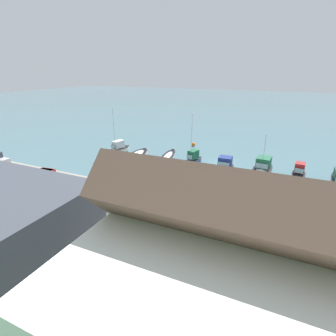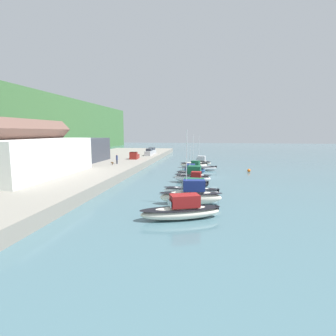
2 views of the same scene
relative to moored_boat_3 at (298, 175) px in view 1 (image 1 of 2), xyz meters
The scene contains 13 objects.
ground_plane 11.33m from the moored_boat_3, 13.00° to the right, with size 320.00×320.00×0.00m, color #476B75.
quay_promenade 28.25m from the moored_boat_3, 67.10° to the left, with size 126.35×25.73×1.58m.
moored_boat_3 is the anchor object (origin of this frame).
moored_boat_4 4.61m from the moored_boat_3, ahead, with size 3.05×6.60×6.38m.
moored_boat_5 9.74m from the moored_boat_3, ahead, with size 2.58×5.02×2.64m.
moored_boat_6 14.77m from the moored_boat_3, ahead, with size 2.78×4.97×8.23m.
moored_boat_7 19.32m from the moored_boat_3, ahead, with size 3.21×8.41×1.16m.
moored_boat_8 24.15m from the moored_boat_3, ahead, with size 3.09×7.00×1.42m.
moored_boat_9 29.04m from the moored_boat_3, ahead, with size 2.81×6.03×8.16m.
pickup_truck_0 32.91m from the moored_boat_3, 32.35° to the left, with size 4.89×2.40×1.90m.
person_on_quay 24.84m from the moored_boat_3, 48.15° to the left, with size 0.40×0.40×2.14m.
dog_on_quay 23.76m from the moored_boat_3, 52.42° to the left, with size 0.63×0.85×0.68m.
mooring_buoy_0 21.58m from the moored_boat_3, 30.49° to the right, with size 0.72×0.72×0.72m.
Camera 1 is at (-8.47, 39.29, 14.27)m, focal length 28.00 mm.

